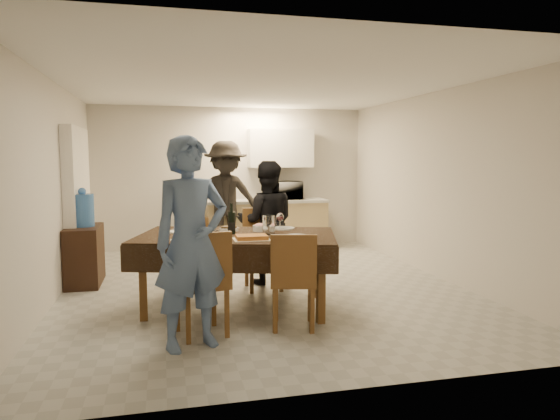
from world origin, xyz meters
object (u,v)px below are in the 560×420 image
(dining_table, at_px, (237,238))
(microwave, at_px, (285,190))
(savoury_tart, at_px, (252,237))
(person_near, at_px, (191,243))
(console, at_px, (85,255))
(person_kitchen, at_px, (226,199))
(person_far, at_px, (266,222))
(water_pitcher, at_px, (269,225))
(water_jug, at_px, (83,210))
(wine_bottle, at_px, (231,219))

(dining_table, distance_m, microwave, 3.81)
(savoury_tart, xyz_separation_m, person_near, (-0.65, -0.67, 0.08))
(console, distance_m, person_near, 2.93)
(savoury_tart, relative_size, person_kitchen, 0.19)
(person_far, bearing_deg, water_pitcher, 88.93)
(water_jug, bearing_deg, console, 0.00)
(person_far, bearing_deg, water_jug, -2.36)
(savoury_tart, height_order, person_kitchen, person_kitchen)
(microwave, height_order, person_near, person_near)
(water_jug, relative_size, savoury_tart, 1.15)
(wine_bottle, xyz_separation_m, person_kitchen, (0.31, 3.03, -0.03))
(person_near, xyz_separation_m, person_kitchen, (0.81, 4.13, 0.05))
(console, relative_size, savoury_tart, 2.24)
(water_jug, bearing_deg, person_near, -63.87)
(wine_bottle, distance_m, microwave, 3.77)
(water_jug, height_order, savoury_tart, water_jug)
(dining_table, bearing_deg, water_pitcher, 7.56)
(person_near, bearing_deg, console, 95.99)
(water_jug, bearing_deg, wine_bottle, -40.04)
(wine_bottle, relative_size, water_pitcher, 1.62)
(wine_bottle, xyz_separation_m, person_near, (-0.50, -1.10, -0.07))
(wine_bottle, bearing_deg, savoury_tart, -70.77)
(savoury_tart, bearing_deg, console, 135.04)
(person_kitchen, bearing_deg, console, -143.43)
(console, bearing_deg, microwave, 31.67)
(console, distance_m, person_kitchen, 2.66)
(water_jug, bearing_deg, savoury_tart, -44.96)
(dining_table, distance_m, console, 2.42)
(person_far, bearing_deg, microwave, -99.93)
(console, bearing_deg, water_jug, 0.00)
(water_jug, height_order, water_pitcher, water_jug)
(microwave, relative_size, person_near, 0.32)
(dining_table, relative_size, person_near, 1.28)
(savoury_tart, height_order, person_far, person_far)
(savoury_tart, bearing_deg, person_far, 72.53)
(dining_table, xyz_separation_m, savoury_tart, (0.10, -0.38, 0.06))
(dining_table, distance_m, person_far, 1.19)
(wine_bottle, xyz_separation_m, water_pitcher, (0.40, -0.10, -0.07))
(console, distance_m, wine_bottle, 2.39)
(person_kitchen, bearing_deg, savoury_tart, -92.67)
(wine_bottle, relative_size, savoury_tart, 0.92)
(person_kitchen, bearing_deg, wine_bottle, -95.86)
(person_kitchen, bearing_deg, dining_table, -94.85)
(wine_bottle, bearing_deg, person_kitchen, 84.14)
(savoury_tart, distance_m, person_kitchen, 3.47)
(savoury_tart, bearing_deg, person_kitchen, 87.33)
(wine_bottle, bearing_deg, microwave, 67.21)
(console, distance_m, water_pitcher, 2.74)
(dining_table, height_order, console, dining_table)
(water_jug, xyz_separation_m, water_pitcher, (2.17, -1.59, -0.05))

